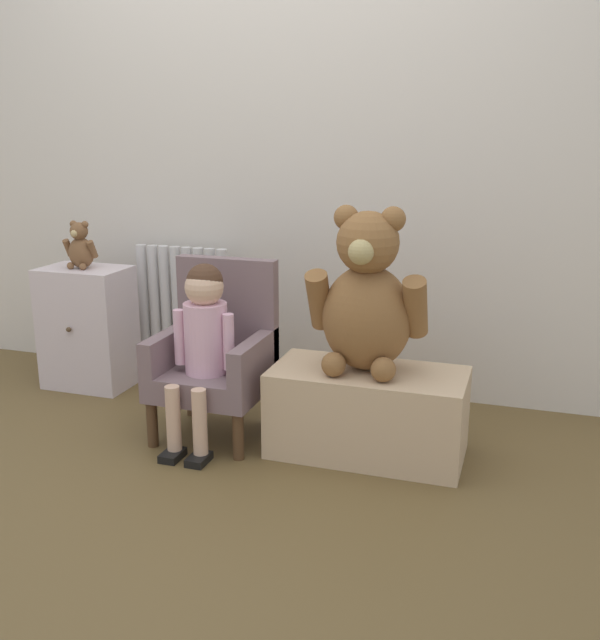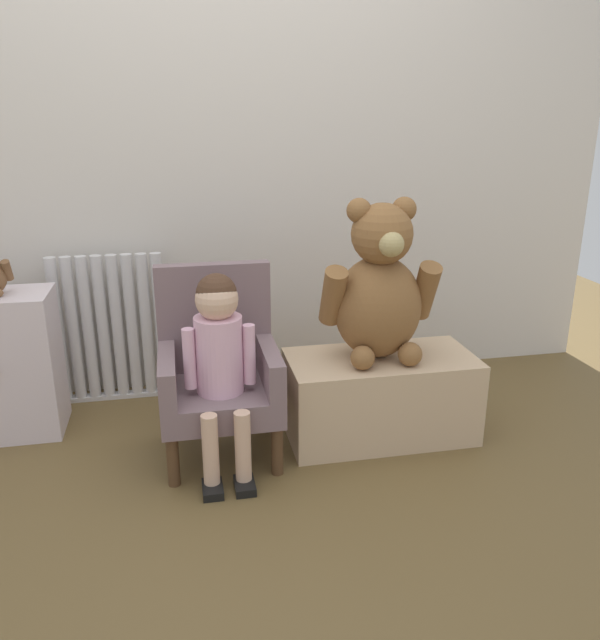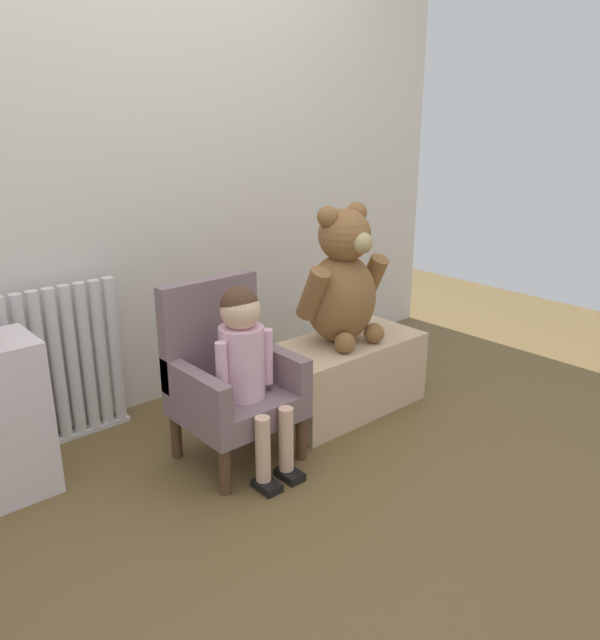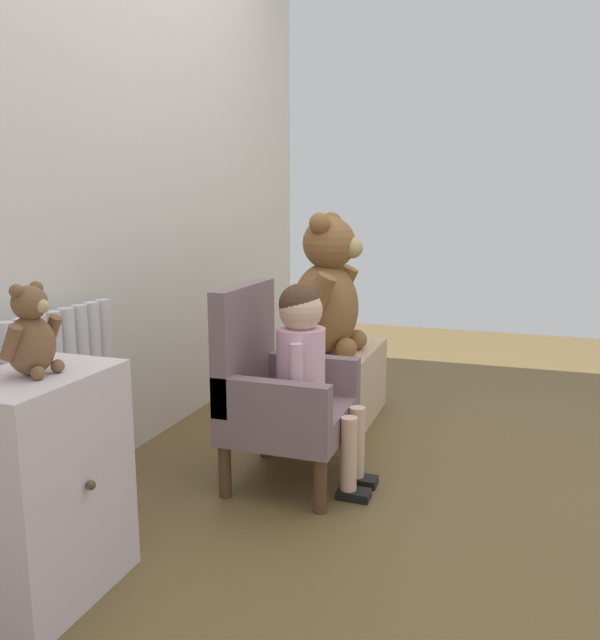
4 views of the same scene
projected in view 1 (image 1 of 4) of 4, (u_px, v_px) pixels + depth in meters
ground_plane at (151, 499)px, 2.41m from camera, size 6.00×6.00×0.00m
back_wall at (277, 132)px, 3.27m from camera, size 3.80×0.05×2.40m
radiator at (183, 314)px, 3.52m from camera, size 0.50×0.05×0.66m
small_dresser at (88, 327)px, 3.43m from camera, size 0.40×0.30×0.58m
child_armchair at (217, 355)px, 2.88m from camera, size 0.43×0.40×0.71m
child_figure at (203, 329)px, 2.74m from camera, size 0.25×0.35×0.72m
low_bench at (368, 412)px, 2.72m from camera, size 0.73×0.36×0.33m
large_teddy_bear at (367, 300)px, 2.63m from camera, size 0.45×0.31×0.62m
small_teddy_bear at (81, 247)px, 3.32m from camera, size 0.16×0.11×0.22m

